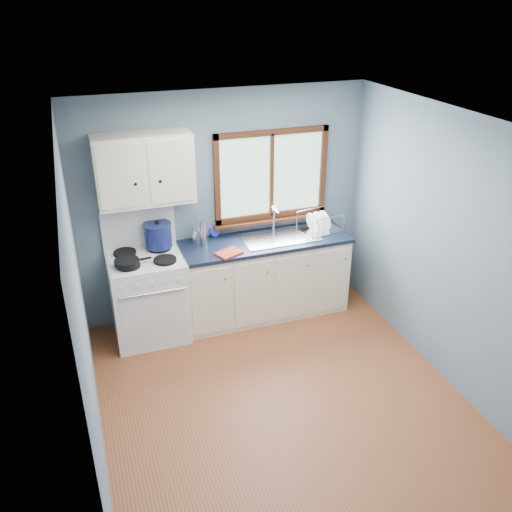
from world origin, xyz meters
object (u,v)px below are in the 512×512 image
object	(u,v)px
skillet	(127,262)
thermos	(203,233)
sink	(280,243)
utensil_crock	(197,236)
base_cabinets	(264,281)
gas_range	(149,294)
dish_rack	(319,226)
stockpot	(158,235)

from	to	relation	value
skillet	thermos	world-z (taller)	thermos
sink	utensil_crock	distance (m)	0.91
skillet	thermos	distance (m)	0.88
base_cabinets	gas_range	bearing A→B (deg)	-179.18
dish_rack	gas_range	bearing A→B (deg)	171.27
sink	utensil_crock	xyz separation A→B (m)	(-0.89, 0.17, 0.14)
thermos	dish_rack	bearing A→B (deg)	-2.40
gas_range	thermos	bearing A→B (deg)	9.27
gas_range	base_cabinets	bearing A→B (deg)	0.82
skillet	base_cabinets	bearing A→B (deg)	1.58
sink	dish_rack	xyz separation A→B (m)	(0.49, 0.03, 0.12)
stockpot	dish_rack	xyz separation A→B (m)	(1.80, -0.11, -0.11)
gas_range	utensil_crock	world-z (taller)	gas_range
skillet	dish_rack	distance (m)	2.17
gas_range	base_cabinets	size ratio (longest dim) A/B	0.74
thermos	dish_rack	xyz separation A→B (m)	(1.33, -0.06, -0.08)
gas_range	dish_rack	distance (m)	2.03
utensil_crock	dish_rack	size ratio (longest dim) A/B	0.80
stockpot	utensil_crock	world-z (taller)	utensil_crock
base_cabinets	sink	size ratio (longest dim) A/B	2.20
sink	skillet	distance (m)	1.69
sink	stockpot	size ratio (longest dim) A/B	2.65
gas_range	utensil_crock	xyz separation A→B (m)	(0.60, 0.19, 0.51)
gas_range	thermos	distance (m)	0.87
base_cabinets	thermos	xyz separation A→B (m)	(-0.66, 0.09, 0.65)
stockpot	gas_range	bearing A→B (deg)	-137.51
utensil_crock	thermos	bearing A→B (deg)	-60.52
sink	thermos	world-z (taller)	sink
stockpot	dish_rack	bearing A→B (deg)	-3.54
gas_range	utensil_crock	bearing A→B (deg)	17.21
gas_range	skillet	size ratio (longest dim) A/B	3.61
thermos	stockpot	bearing A→B (deg)	173.23
sink	utensil_crock	world-z (taller)	utensil_crock
utensil_crock	thermos	size ratio (longest dim) A/B	1.38
thermos	base_cabinets	bearing A→B (deg)	-7.46
sink	skillet	bearing A→B (deg)	-174.04
stockpot	base_cabinets	bearing A→B (deg)	-7.17
utensil_crock	dish_rack	distance (m)	1.38
base_cabinets	skillet	world-z (taller)	skillet
base_cabinets	dish_rack	xyz separation A→B (m)	(0.67, 0.03, 0.57)
utensil_crock	dish_rack	world-z (taller)	utensil_crock
gas_range	stockpot	world-z (taller)	gas_range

